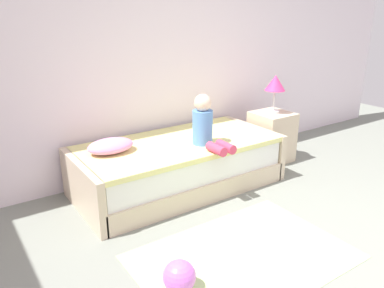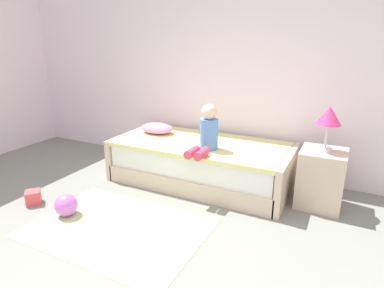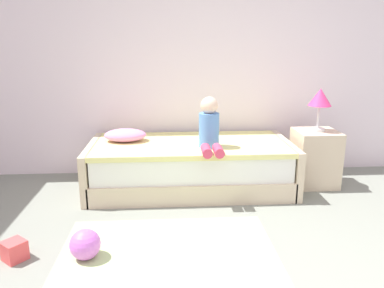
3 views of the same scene
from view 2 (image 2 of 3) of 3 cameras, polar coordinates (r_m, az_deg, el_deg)
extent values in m
cube|color=white|center=(4.07, 11.21, 14.69)|extent=(7.20, 0.10, 2.90)
cube|color=beige|center=(3.96, 1.63, -5.20)|extent=(2.00, 1.00, 0.20)
cube|color=white|center=(3.88, 1.66, -2.14)|extent=(1.94, 0.94, 0.25)
cube|color=#E5E08C|center=(3.83, 1.68, -0.04)|extent=(1.98, 0.98, 0.05)
cube|color=beige|center=(4.41, -10.45, -0.98)|extent=(0.07, 1.00, 0.50)
cube|color=beige|center=(3.63, 16.46, -5.65)|extent=(0.07, 1.00, 0.50)
cube|color=beige|center=(3.59, 21.75, -5.64)|extent=(0.44, 0.44, 0.60)
cylinder|color=silver|center=(3.48, 22.34, -0.87)|extent=(0.15, 0.15, 0.03)
cylinder|color=silver|center=(3.44, 22.60, 1.25)|extent=(0.02, 0.02, 0.24)
cone|color=#E5387A|center=(3.40, 23.02, 4.65)|extent=(0.24, 0.24, 0.18)
cylinder|color=#598CD1|center=(3.55, 3.00, 1.77)|extent=(0.20, 0.20, 0.34)
sphere|color=beige|center=(3.49, 3.07, 5.66)|extent=(0.17, 0.17, 0.17)
cylinder|color=#D83F60|center=(3.35, 0.04, -1.44)|extent=(0.09, 0.22, 0.09)
cylinder|color=#D83F60|center=(3.31, 1.74, -1.73)|extent=(0.09, 0.22, 0.09)
ellipsoid|color=#EA8CC6|center=(4.21, -6.17, 2.79)|extent=(0.44, 0.30, 0.13)
sphere|color=#CC66D8|center=(3.45, -21.30, -10.01)|extent=(0.22, 0.22, 0.22)
cube|color=#B2D189|center=(3.15, -13.06, -14.23)|extent=(1.60, 1.10, 0.01)
cube|color=#E54C4C|center=(3.84, -26.20, -8.43)|extent=(0.20, 0.20, 0.14)
camera|label=1|loc=(3.47, -61.48, 10.68)|focal=35.65mm
camera|label=3|loc=(1.84, -77.97, -1.18)|focal=35.36mm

